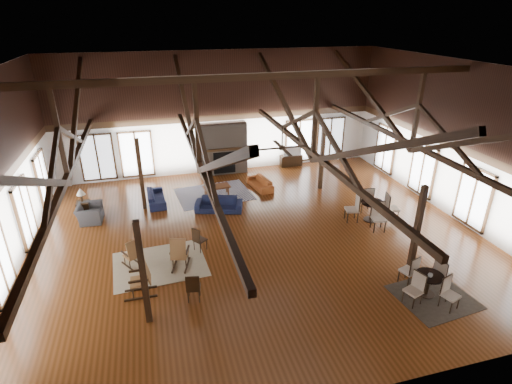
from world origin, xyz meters
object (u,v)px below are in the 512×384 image
object	(u,v)px
cafe_table_near	(429,281)
sofa_orange	(260,183)
sofa_navy_left	(156,197)
armchair	(90,213)
cafe_table_far	(372,208)
tv_console	(291,160)
sofa_navy_front	(219,204)
coffee_table	(217,187)

from	to	relation	value
cafe_table_near	sofa_orange	bearing A→B (deg)	106.52
sofa_navy_left	armchair	distance (m)	2.79
cafe_table_near	cafe_table_far	distance (m)	4.62
tv_console	sofa_orange	bearing A→B (deg)	-134.43
sofa_navy_front	coffee_table	bearing A→B (deg)	100.52
cafe_table_near	sofa_navy_left	bearing A→B (deg)	131.28
sofa_orange	coffee_table	size ratio (longest dim) A/B	1.34
sofa_navy_front	sofa_orange	xyz separation A→B (m)	(2.30, 1.81, -0.04)
coffee_table	cafe_table_near	xyz separation A→B (m)	(4.72, -8.50, 0.08)
armchair	cafe_table_far	size ratio (longest dim) A/B	0.48
coffee_table	cafe_table_far	world-z (taller)	cafe_table_far
sofa_navy_front	cafe_table_far	size ratio (longest dim) A/B	0.89
sofa_navy_front	tv_console	distance (m)	6.39
armchair	sofa_orange	bearing A→B (deg)	-75.95
tv_console	sofa_navy_front	bearing A→B (deg)	-137.75
sofa_orange	cafe_table_near	bearing A→B (deg)	6.15
armchair	cafe_table_far	world-z (taller)	cafe_table_far
sofa_navy_left	sofa_orange	world-z (taller)	sofa_navy_left
sofa_orange	coffee_table	distance (m)	2.14
cafe_table_near	cafe_table_far	xyz separation A→B (m)	(0.79, 4.55, 0.08)
sofa_navy_front	armchair	distance (m)	5.10
sofa_navy_left	cafe_table_near	distance (m)	11.19
sofa_navy_left	cafe_table_near	xyz separation A→B (m)	(7.38, -8.41, 0.22)
sofa_orange	sofa_navy_front	bearing A→B (deg)	-62.07
sofa_navy_left	cafe_table_far	size ratio (longest dim) A/B	0.82
sofa_orange	armchair	bearing A→B (deg)	-89.70
cafe_table_near	cafe_table_far	size ratio (longest dim) A/B	0.86
coffee_table	cafe_table_far	xyz separation A→B (m)	(5.51, -3.95, 0.16)
tv_console	armchair	bearing A→B (deg)	-158.46
sofa_navy_front	cafe_table_far	world-z (taller)	cafe_table_far
sofa_orange	cafe_table_near	xyz separation A→B (m)	(2.61, -8.78, 0.24)
sofa_orange	armchair	distance (m)	7.51
sofa_orange	armchair	xyz separation A→B (m)	(-7.38, -1.39, 0.10)
coffee_table	tv_console	world-z (taller)	tv_console
armchair	cafe_table_near	distance (m)	12.42
cafe_table_near	sofa_navy_front	bearing A→B (deg)	125.11
coffee_table	cafe_table_far	bearing A→B (deg)	-42.66
sofa_navy_left	sofa_orange	distance (m)	4.79
sofa_navy_front	tv_console	size ratio (longest dim) A/B	1.67
sofa_navy_front	sofa_orange	world-z (taller)	sofa_navy_front
cafe_table_far	tv_console	bearing A→B (deg)	98.16
armchair	tv_console	xyz separation A→B (m)	(9.81, 3.87, -0.05)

